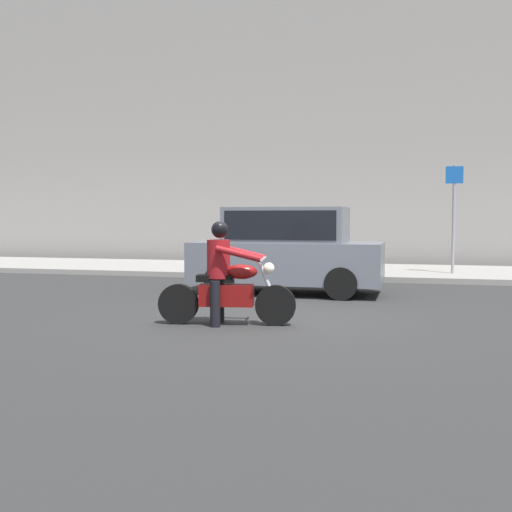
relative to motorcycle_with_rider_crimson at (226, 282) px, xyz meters
name	(u,v)px	position (x,y,z in m)	size (l,w,h in m)	color
ground_plane	(275,317)	(0.56, 0.83, -0.63)	(80.00, 80.00, 0.00)	#292929
sidewalk_slab	(337,271)	(0.56, 8.83, -0.56)	(40.00, 4.40, 0.14)	gray
building_facade	(351,85)	(0.56, 12.23, 5.35)	(40.00, 1.40, 11.95)	gray
motorcycle_with_rider_crimson	(226,282)	(0.00, 0.00, 0.00)	(2.04, 0.74, 1.54)	black
parked_hatchback_slate_gray	(287,249)	(0.12, 3.94, 0.30)	(3.93, 1.76, 1.80)	slate
street_sign_post	(454,209)	(3.66, 8.12, 1.19)	(0.44, 0.08, 2.80)	gray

